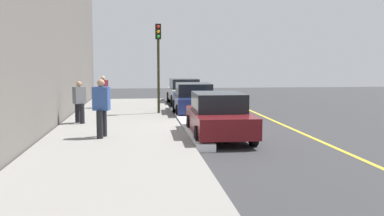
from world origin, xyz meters
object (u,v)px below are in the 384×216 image
at_px(parked_car_silver, 184,91).
at_px(pedestrian_blue_coat, 101,107).
at_px(traffic_light_pole, 158,53).
at_px(parked_car_navy, 194,99).
at_px(parked_car_maroon, 219,116).
at_px(pedestrian_burgundy_coat, 103,91).
at_px(rolling_suitcase, 108,101).
at_px(pedestrian_grey_coat, 79,101).

relative_size(parked_car_silver, pedestrian_blue_coat, 2.28).
bearing_deg(traffic_light_pole, parked_car_navy, 100.07).
relative_size(parked_car_maroon, traffic_light_pole, 1.04).
height_order(parked_car_silver, pedestrian_blue_coat, pedestrian_blue_coat).
relative_size(pedestrian_burgundy_coat, rolling_suitcase, 1.66).
relative_size(pedestrian_blue_coat, rolling_suitcase, 1.85).
height_order(parked_car_navy, traffic_light_pole, traffic_light_pole).
bearing_deg(parked_car_silver, traffic_light_pole, -16.49).
xyz_separation_m(parked_car_navy, rolling_suitcase, (-2.91, -4.26, -0.28)).
bearing_deg(rolling_suitcase, parked_car_maroon, 24.03).
bearing_deg(traffic_light_pole, pedestrian_blue_coat, -17.42).
relative_size(parked_car_navy, parked_car_maroon, 1.01).
bearing_deg(pedestrian_burgundy_coat, rolling_suitcase, 151.01).
height_order(pedestrian_burgundy_coat, pedestrian_grey_coat, pedestrian_burgundy_coat).
distance_m(parked_car_navy, pedestrian_blue_coat, 7.91).
xyz_separation_m(parked_car_navy, pedestrian_grey_coat, (3.43, -4.91, 0.27)).
xyz_separation_m(parked_car_navy, parked_car_maroon, (6.70, 0.03, -0.00)).
bearing_deg(parked_car_maroon, parked_car_navy, -179.78).
bearing_deg(traffic_light_pole, parked_car_maroon, 15.04).
xyz_separation_m(parked_car_navy, traffic_light_pole, (0.30, -1.69, 2.19)).
bearing_deg(pedestrian_burgundy_coat, traffic_light_pole, 44.15).
bearing_deg(parked_car_navy, parked_car_silver, 178.78).
xyz_separation_m(pedestrian_blue_coat, pedestrian_burgundy_coat, (-9.49, -0.68, -0.10)).
xyz_separation_m(pedestrian_blue_coat, pedestrian_grey_coat, (-3.51, -1.13, -0.11)).
height_order(pedestrian_burgundy_coat, traffic_light_pole, traffic_light_pole).
distance_m(pedestrian_blue_coat, pedestrian_burgundy_coat, 9.51).
height_order(parked_car_silver, pedestrian_burgundy_coat, pedestrian_burgundy_coat).
bearing_deg(parked_car_maroon, pedestrian_blue_coat, -86.39).
distance_m(pedestrian_burgundy_coat, pedestrian_grey_coat, 5.99).
relative_size(parked_car_maroon, rolling_suitcase, 4.30).
height_order(parked_car_silver, rolling_suitcase, parked_car_silver).
height_order(pedestrian_blue_coat, traffic_light_pole, traffic_light_pole).
relative_size(parked_car_silver, parked_car_navy, 0.97).
distance_m(parked_car_silver, traffic_light_pole, 6.77).
distance_m(parked_car_navy, pedestrian_burgundy_coat, 5.14).
bearing_deg(traffic_light_pole, pedestrian_burgundy_coat, -135.85).
relative_size(pedestrian_grey_coat, traffic_light_pole, 0.40).
height_order(pedestrian_grey_coat, rolling_suitcase, pedestrian_grey_coat).
xyz_separation_m(pedestrian_burgundy_coat, pedestrian_grey_coat, (5.97, -0.45, -0.01)).
xyz_separation_m(parked_car_silver, pedestrian_blue_coat, (12.79, -3.90, 0.38)).
relative_size(parked_car_navy, pedestrian_burgundy_coat, 2.63).
bearing_deg(parked_car_navy, parked_car_maroon, 0.22).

